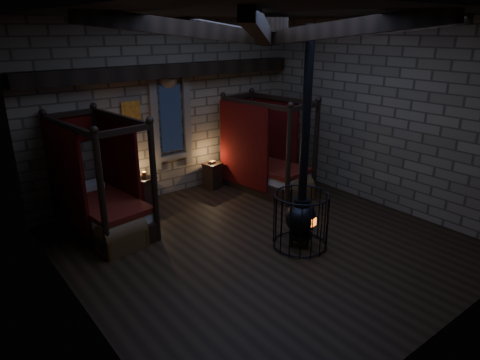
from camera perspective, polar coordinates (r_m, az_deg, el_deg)
room at (r=7.60m, az=3.10°, el=17.78°), size 7.02×7.02×4.29m
bed_left at (r=9.21m, az=-17.93°, el=-3.06°), size 1.44×2.38×2.36m
bed_right at (r=11.05m, az=3.35°, el=1.68°), size 1.48×2.38×2.35m
trunk_left at (r=8.45m, az=-15.47°, el=-7.19°), size 0.91×0.63×0.63m
trunk_right at (r=10.52m, az=7.59°, el=-1.35°), size 0.81×0.58×0.55m
nightstand_left at (r=10.29m, az=-12.48°, el=-1.49°), size 0.53×0.51×0.85m
nightstand_right at (r=11.19m, az=-3.70°, el=0.63°), size 0.50×0.49×0.73m
stove at (r=8.19m, az=8.13°, el=-4.71°), size 1.05×1.05×4.05m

